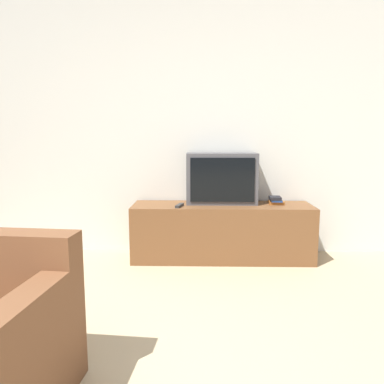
# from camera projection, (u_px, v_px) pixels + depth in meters

# --- Properties ---
(wall_back) EXTENTS (9.00, 0.06, 2.60)m
(wall_back) POSITION_uv_depth(u_px,v_px,m) (137.00, 130.00, 3.93)
(wall_back) COLOR silver
(wall_back) RESTS_ON ground_plane
(tv_stand) EXTENTS (1.78, 0.49, 0.56)m
(tv_stand) POSITION_uv_depth(u_px,v_px,m) (222.00, 232.00, 3.77)
(tv_stand) COLOR brown
(tv_stand) RESTS_ON ground_plane
(television) EXTENTS (0.70, 0.31, 0.51)m
(television) POSITION_uv_depth(u_px,v_px,m) (222.00, 178.00, 3.78)
(television) COLOR #4C4C51
(television) RESTS_ON tv_stand
(book_stack) EXTENTS (0.15, 0.18, 0.08)m
(book_stack) POSITION_uv_depth(u_px,v_px,m) (276.00, 201.00, 3.75)
(book_stack) COLOR #995623
(book_stack) RESTS_ON tv_stand
(remote_on_stand) EXTENTS (0.08, 0.18, 0.02)m
(remote_on_stand) POSITION_uv_depth(u_px,v_px,m) (179.00, 205.00, 3.62)
(remote_on_stand) COLOR #2D2D2D
(remote_on_stand) RESTS_ON tv_stand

